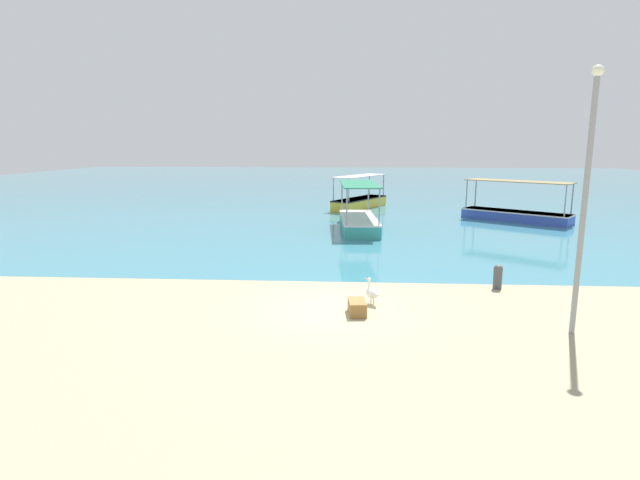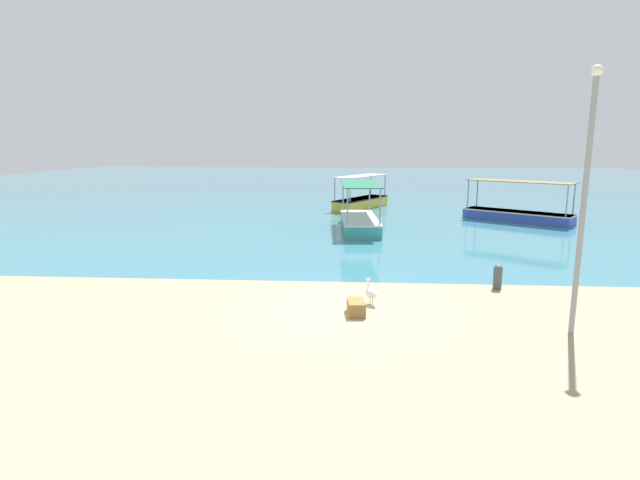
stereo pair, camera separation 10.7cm
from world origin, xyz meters
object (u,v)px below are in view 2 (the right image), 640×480
(fishing_boat_near_left, at_px, (359,220))
(mooring_bollard, at_px, (498,276))
(pelican, at_px, (371,292))
(fishing_boat_near_right, at_px, (517,213))
(fishing_boat_far_right, at_px, (361,201))
(lamp_post, at_px, (585,191))
(cargo_crate, at_px, (356,307))

(fishing_boat_near_left, distance_m, mooring_bollard, 12.54)
(pelican, relative_size, mooring_bollard, 0.96)
(fishing_boat_near_right, bearing_deg, fishing_boat_far_right, 149.02)
(pelican, relative_size, lamp_post, 0.12)
(lamp_post, bearing_deg, fishing_boat_far_right, 101.26)
(fishing_boat_near_right, xyz_separation_m, mooring_bollard, (-5.55, -15.64, -0.06))
(cargo_crate, bearing_deg, fishing_boat_near_left, 89.03)
(fishing_boat_near_right, distance_m, fishing_boat_near_left, 10.85)
(fishing_boat_near_right, height_order, cargo_crate, fishing_boat_near_right)
(fishing_boat_near_left, xyz_separation_m, pelican, (0.21, -13.63, -0.16))
(fishing_boat_near_right, xyz_separation_m, lamp_post, (-4.78, -19.67, 3.20))
(fishing_boat_near_right, relative_size, cargo_crate, 7.61)
(fishing_boat_near_right, xyz_separation_m, fishing_boat_far_right, (-9.88, 5.93, 0.04))
(fishing_boat_far_right, relative_size, lamp_post, 0.90)
(fishing_boat_far_right, relative_size, cargo_crate, 7.21)
(fishing_boat_near_left, relative_size, pelican, 8.17)
(lamp_post, xyz_separation_m, cargo_crate, (-5.57, 1.12, -3.50))
(fishing_boat_near_right, distance_m, pelican, 20.18)
(fishing_boat_near_right, bearing_deg, cargo_crate, -119.16)
(pelican, bearing_deg, mooring_bollard, 24.25)
(mooring_bollard, distance_m, cargo_crate, 5.61)
(fishing_boat_far_right, relative_size, pelican, 7.50)
(fishing_boat_near_left, xyz_separation_m, fishing_boat_far_right, (0.22, 9.89, 0.01))
(mooring_bollard, relative_size, cargo_crate, 1.01)
(fishing_boat_near_right, relative_size, fishing_boat_near_left, 0.97)
(lamp_post, relative_size, mooring_bollard, 7.97)
(pelican, xyz_separation_m, mooring_bollard, (4.34, 1.95, 0.07))
(fishing_boat_near_left, relative_size, cargo_crate, 7.87)
(fishing_boat_near_right, xyz_separation_m, cargo_crate, (-10.35, -18.55, -0.30))
(fishing_boat_near_right, height_order, fishing_boat_near_left, fishing_boat_near_left)
(fishing_boat_far_right, bearing_deg, cargo_crate, -91.10)
(fishing_boat_near_left, relative_size, fishing_boat_far_right, 1.09)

